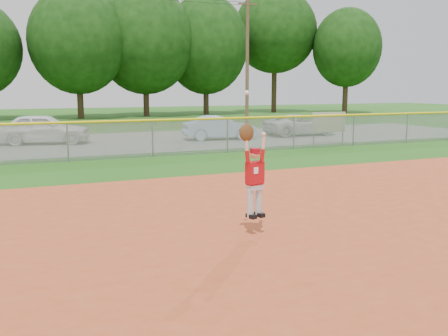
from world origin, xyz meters
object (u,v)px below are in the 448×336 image
Objects in this scene: car_white_a at (44,129)px; sponsor_sign at (329,123)px; ballplayer at (254,171)px; car_blue at (219,128)px; car_white_b at (300,125)px.

car_white_a is 14.18m from sponsor_sign.
ballplayer reaches higher than car_white_a.
ballplayer is at bearing -158.36° from car_white_a.
car_blue is 17.57m from ballplayer.
car_blue is 5.30m from car_white_b.
car_white_b is at bearing 76.42° from sponsor_sign.
ballplayer is at bearing 144.71° from car_white_b.
sponsor_sign is 0.75× the size of ballplayer.
car_white_a is 1.01× the size of car_white_b.
sponsor_sign is (-1.06, -4.37, 0.43)m from car_white_b.
car_white_b is (14.14, -1.08, -0.15)m from car_white_a.
ballplayer is (-6.09, -16.47, 0.60)m from car_blue.
sponsor_sign is at bearing 165.20° from car_white_b.
car_white_b is 20.32m from ballplayer.
sponsor_sign is (4.23, -4.02, 0.39)m from car_blue.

